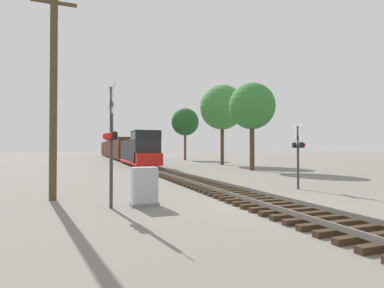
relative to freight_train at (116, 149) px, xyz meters
name	(u,v)px	position (x,y,z in m)	size (l,w,h in m)	color
ground_plane	(268,205)	(0.00, -58.74, -2.06)	(400.00, 400.00, 0.00)	slate
rail_track_bed	(268,202)	(0.00, -58.74, -1.92)	(2.60, 160.00, 0.31)	#382819
freight_train	(116,149)	(0.00, 0.00, 0.00)	(2.90, 73.59, 4.20)	#232326
crossing_signal_near	(111,138)	(-5.63, -57.29, 0.47)	(0.47, 1.02, 4.54)	#333333
crossing_signal_far	(298,149)	(4.17, -55.39, 0.07)	(0.49, 1.01, 3.49)	#333333
relay_cabinet	(144,187)	(-4.38, -57.19, -1.35)	(1.02, 0.68, 1.45)	slate
utility_pole	(53,91)	(-7.75, -54.75, 2.50)	(1.80, 0.30, 8.88)	#4C3A23
tree_far_right	(252,107)	(9.08, -42.58, 4.27)	(4.60, 4.60, 8.67)	#473521
tree_mid_background	(222,107)	(10.73, -32.28, 5.60)	(5.96, 5.96, 10.67)	#473521
tree_deep_background	(185,122)	(11.28, -14.97, 5.12)	(5.18, 5.18, 9.80)	brown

